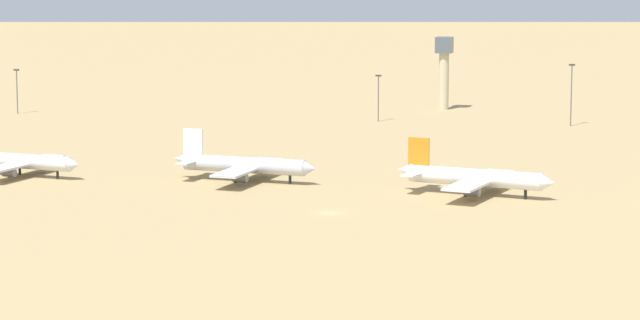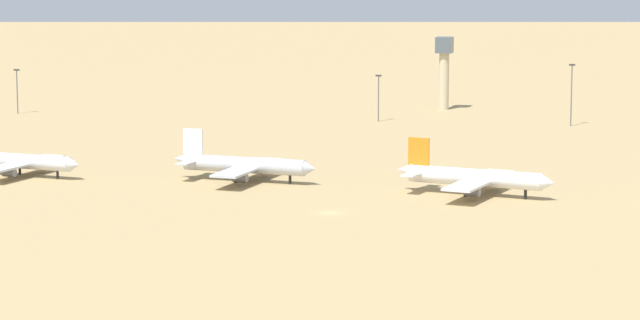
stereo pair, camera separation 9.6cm
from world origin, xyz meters
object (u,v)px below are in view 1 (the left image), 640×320
(parked_jet_teal_1, at_px, (18,161))
(light_pole_east, at_px, (378,94))
(parked_jet_white_2, at_px, (243,165))
(light_pole_west, at_px, (17,88))
(control_tower, at_px, (444,66))
(light_pole_mid, at_px, (571,91))
(parked_jet_orange_3, at_px, (473,178))

(parked_jet_teal_1, height_order, light_pole_east, light_pole_east)
(parked_jet_white_2, distance_m, light_pole_east, 117.65)
(light_pole_west, bearing_deg, parked_jet_teal_1, -63.26)
(light_pole_east, bearing_deg, control_tower, 70.31)
(parked_jet_white_2, height_order, light_pole_mid, light_pole_mid)
(parked_jet_white_2, xyz_separation_m, light_pole_west, (-109.80, 107.96, 4.46))
(control_tower, relative_size, light_pole_east, 1.66)
(control_tower, bearing_deg, light_pole_mid, -37.20)
(parked_jet_white_2, xyz_separation_m, light_pole_mid, (61.42, 121.22, 6.61))
(parked_jet_orange_3, height_order, light_pole_mid, light_pole_mid)
(parked_jet_white_2, xyz_separation_m, control_tower, (17.66, 154.43, 10.36))
(parked_jet_white_2, bearing_deg, light_pole_west, 140.27)
(light_pole_mid, xyz_separation_m, light_pole_east, (-56.98, -3.74, -2.14))
(parked_jet_white_2, distance_m, light_pole_west, 154.04)
(control_tower, height_order, light_pole_mid, control_tower)
(parked_jet_orange_3, xyz_separation_m, light_pole_mid, (8.61, 125.85, 6.54))
(parked_jet_white_2, bearing_deg, parked_jet_teal_1, -168.34)
(parked_jet_orange_3, xyz_separation_m, light_pole_east, (-48.37, 122.11, 4.41))
(parked_jet_orange_3, distance_m, control_tower, 163.22)
(parked_jet_white_2, height_order, parked_jet_orange_3, parked_jet_orange_3)
(parked_jet_teal_1, height_order, control_tower, control_tower)
(parked_jet_teal_1, distance_m, light_pole_mid, 170.95)
(parked_jet_teal_1, relative_size, control_tower, 1.40)
(light_pole_east, bearing_deg, parked_jet_white_2, -92.16)
(control_tower, distance_m, light_pole_mid, 55.07)
(parked_jet_teal_1, bearing_deg, parked_jet_white_2, 14.85)
(control_tower, distance_m, light_pole_west, 135.79)
(parked_jet_teal_1, relative_size, light_pole_mid, 1.79)
(control_tower, height_order, light_pole_east, control_tower)
(control_tower, bearing_deg, parked_jet_orange_3, -77.54)
(parked_jet_white_2, relative_size, light_pole_mid, 1.90)
(parked_jet_white_2, relative_size, light_pole_west, 2.47)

